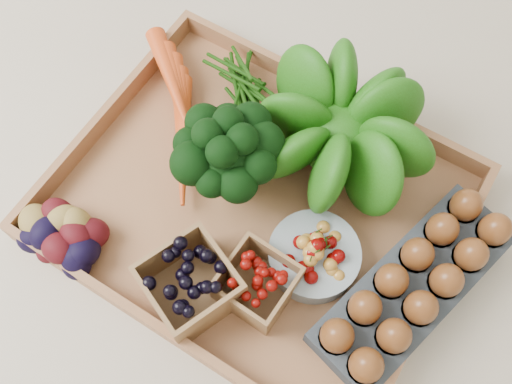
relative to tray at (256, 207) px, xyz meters
The scene contains 10 objects.
ground 0.01m from the tray, ahead, with size 4.00×4.00×0.00m, color beige.
tray is the anchor object (origin of this frame).
carrots 0.18m from the tray, 160.07° to the left, with size 0.21×0.15×0.05m, color #DB4817, non-canonical shape.
lettuce 0.17m from the tray, 68.11° to the left, with size 0.17×0.17×0.17m, color #1E4B0B.
broccoli 0.08m from the tray, behind, with size 0.15×0.15×0.11m, color black, non-canonical shape.
cherry_bowl 0.12m from the tray, 14.90° to the right, with size 0.13×0.13×0.03m, color #8C9EA5.
egg_carton 0.25m from the tray, ahead, with size 0.11×0.31×0.04m, color #394048.
potatoes 0.27m from the tray, 135.84° to the right, with size 0.13×0.13×0.07m, color #3D090E, non-canonical shape.
punnet_blackberry 0.16m from the tray, 91.84° to the right, with size 0.11×0.11×0.07m, color black.
punnet_raspberry 0.13m from the tray, 57.55° to the right, with size 0.09×0.09×0.06m, color #6A0804.
Camera 1 is at (0.17, -0.28, 0.77)m, focal length 40.00 mm.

